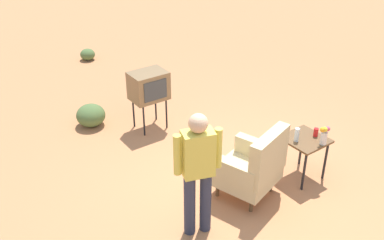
# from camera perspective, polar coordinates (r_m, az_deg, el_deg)

# --- Properties ---
(ground_plane) EXTENTS (60.00, 60.00, 0.00)m
(ground_plane) POSITION_cam_1_polar(r_m,az_deg,el_deg) (6.43, 6.37, -8.49)
(ground_plane) COLOR #C17A4C
(armchair) EXTENTS (0.95, 0.97, 1.06)m
(armchair) POSITION_cam_1_polar(r_m,az_deg,el_deg) (5.99, 7.72, -5.82)
(armchair) COLOR brown
(armchair) RESTS_ON ground
(side_table) EXTENTS (0.56, 0.56, 0.64)m
(side_table) POSITION_cam_1_polar(r_m,az_deg,el_deg) (6.49, 14.15, -3.03)
(side_table) COLOR black
(side_table) RESTS_ON ground
(tv_on_stand) EXTENTS (0.61, 0.46, 1.03)m
(tv_on_stand) POSITION_cam_1_polar(r_m,az_deg,el_deg) (7.46, -5.54, 4.30)
(tv_on_stand) COLOR black
(tv_on_stand) RESTS_ON ground
(person_standing) EXTENTS (0.54, 0.33, 1.64)m
(person_standing) POSITION_cam_1_polar(r_m,az_deg,el_deg) (5.14, 0.75, -6.15)
(person_standing) COLOR #2D3347
(person_standing) RESTS_ON ground
(soda_can_red) EXTENTS (0.07, 0.07, 0.12)m
(soda_can_red) POSITION_cam_1_polar(r_m,az_deg,el_deg) (6.50, 15.49, -1.52)
(soda_can_red) COLOR red
(soda_can_red) RESTS_ON side_table
(bottle_short_clear) EXTENTS (0.06, 0.06, 0.20)m
(bottle_short_clear) POSITION_cam_1_polar(r_m,az_deg,el_deg) (6.30, 13.20, -1.84)
(bottle_short_clear) COLOR silver
(bottle_short_clear) RESTS_ON side_table
(flower_vase) EXTENTS (0.15, 0.10, 0.27)m
(flower_vase) POSITION_cam_1_polar(r_m,az_deg,el_deg) (6.31, 16.48, -1.79)
(flower_vase) COLOR silver
(flower_vase) RESTS_ON side_table
(shrub_near) EXTENTS (0.34, 0.34, 0.26)m
(shrub_near) POSITION_cam_1_polar(r_m,az_deg,el_deg) (10.86, -13.15, 8.13)
(shrub_near) COLOR #516B38
(shrub_near) RESTS_ON ground
(shrub_mid) EXTENTS (0.50, 0.50, 0.39)m
(shrub_mid) POSITION_cam_1_polar(r_m,az_deg,el_deg) (7.96, -12.75, 0.59)
(shrub_mid) COLOR #516B38
(shrub_mid) RESTS_ON ground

